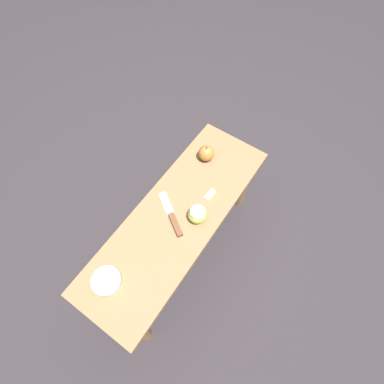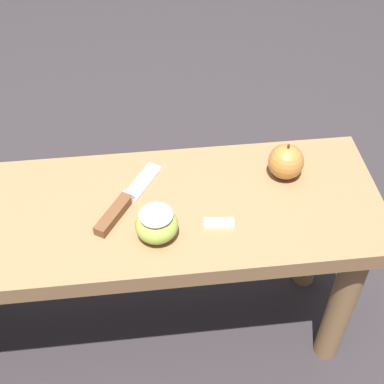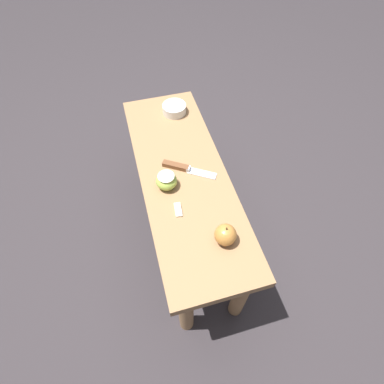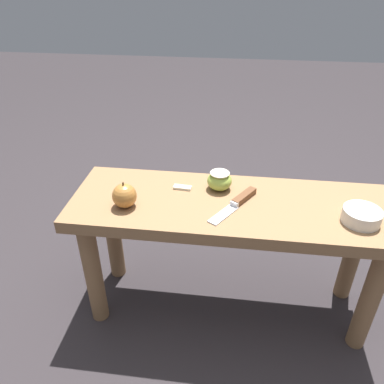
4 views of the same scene
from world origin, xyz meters
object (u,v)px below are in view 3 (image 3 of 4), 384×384
at_px(wooden_bench, 183,187).
at_px(bowl, 174,109).
at_px(knife, 182,168).
at_px(apple_whole, 225,235).
at_px(apple_cut, 167,181).

bearing_deg(wooden_bench, bowl, 171.64).
height_order(knife, apple_whole, apple_whole).
distance_m(wooden_bench, knife, 0.10).
relative_size(apple_whole, apple_cut, 1.04).
xyz_separation_m(knife, apple_cut, (0.07, -0.08, 0.02)).
height_order(wooden_bench, bowl, bowl).
height_order(apple_cut, bowl, apple_cut).
distance_m(wooden_bench, apple_whole, 0.35).
bearing_deg(bowl, knife, -8.60).
bearing_deg(apple_whole, apple_cut, -153.72).
relative_size(knife, apple_whole, 2.39).
xyz_separation_m(wooden_bench, knife, (-0.02, 0.00, 0.10)).
bearing_deg(knife, apple_cut, -106.39).
bearing_deg(knife, bowl, 113.93).
bearing_deg(apple_whole, knife, -170.03).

